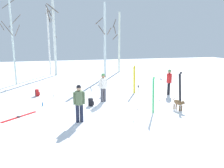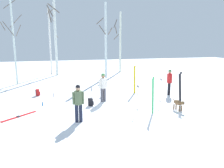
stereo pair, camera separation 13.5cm
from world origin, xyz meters
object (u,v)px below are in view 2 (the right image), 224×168
at_px(person_0, 103,86).
at_px(dog, 179,103).
at_px(backpack_0, 91,102).
at_px(ski_pair_planted_0, 153,95).
at_px(birch_tree_2, 14,41).
at_px(birch_tree_3, 50,41).
at_px(ski_pair_lying_0, 79,98).
at_px(ski_pair_lying_1, 19,116).
at_px(water_bottle_1, 43,104).
at_px(ski_pair_planted_2, 180,89).
at_px(person_2, 169,80).
at_px(backpack_1, 103,93).
at_px(water_bottle_0, 53,95).
at_px(ski_poles_0, 161,90).
at_px(backpack_2, 38,93).
at_px(birch_tree_5, 106,40).
at_px(birch_tree_6, 120,42).
at_px(ski_pair_planted_1, 135,80).
at_px(ski_poles_1, 138,97).
at_px(person_1, 78,101).
at_px(birch_tree_4, 55,37).

height_order(person_0, dog, person_0).
bearing_deg(backpack_0, ski_pair_planted_0, -35.44).
xyz_separation_m(birch_tree_2, birch_tree_3, (2.74, 4.87, -0.01)).
distance_m(person_0, birch_tree_2, 9.45).
height_order(ski_pair_lying_0, birch_tree_3, birch_tree_3).
relative_size(ski_pair_lying_1, water_bottle_1, 6.77).
relative_size(ski_pair_planted_2, water_bottle_1, 8.56).
xyz_separation_m(person_2, backpack_1, (-4.42, 0.56, -0.77)).
bearing_deg(water_bottle_0, person_2, -9.68).
relative_size(ski_poles_0, water_bottle_1, 6.46).
xyz_separation_m(backpack_0, backpack_2, (-3.07, 3.10, 0.00)).
distance_m(person_0, ski_poles_0, 3.41).
relative_size(ski_pair_lying_1, birch_tree_3, 0.22).
relative_size(ski_pair_planted_2, birch_tree_5, 0.27).
height_order(backpack_2, water_bottle_0, backpack_2).
bearing_deg(ski_poles_0, dog, -82.34).
distance_m(ski_pair_lying_0, birch_tree_6, 12.74).
bearing_deg(ski_pair_planted_0, ski_pair_planted_1, 82.28).
distance_m(dog, birch_tree_5, 11.28).
height_order(ski_pair_planted_1, ski_pair_planted_2, ski_pair_planted_1).
bearing_deg(ski_pair_planted_1, birch_tree_6, 79.16).
height_order(dog, ski_pair_planted_2, ski_pair_planted_2).
bearing_deg(water_bottle_1, backpack_2, 100.13).
distance_m(person_2, water_bottle_1, 8.21).
bearing_deg(birch_tree_5, birch_tree_2, -171.39).
distance_m(ski_pair_planted_0, ski_pair_lying_0, 5.03).
xyz_separation_m(ski_pair_lying_0, birch_tree_3, (-1.84, 10.76, 3.56)).
distance_m(ski_pair_lying_1, backpack_2, 4.05).
bearing_deg(birch_tree_5, ski_poles_1, -93.58).
bearing_deg(ski_poles_1, ski_pair_lying_0, 129.57).
bearing_deg(backpack_1, water_bottle_0, 166.93).
bearing_deg(birch_tree_3, ski_pair_planted_1, -61.01).
height_order(water_bottle_0, water_bottle_1, water_bottle_0).
bearing_deg(ski_poles_0, birch_tree_2, 139.24).
distance_m(person_1, birch_tree_4, 14.34).
distance_m(ski_pair_planted_1, backpack_0, 4.09).
relative_size(person_0, ski_pair_planted_2, 0.90).
xyz_separation_m(person_0, person_2, (4.66, 0.54, 0.00)).
relative_size(ski_pair_lying_0, birch_tree_6, 0.24).
xyz_separation_m(person_0, ski_pair_lying_0, (-1.32, 1.02, -0.97)).
relative_size(ski_pair_lying_0, ski_poles_0, 1.11).
xyz_separation_m(water_bottle_0, birch_tree_5, (4.91, 6.27, 3.50)).
distance_m(person_0, ski_pair_lying_0, 1.93).
height_order(person_0, birch_tree_4, birch_tree_4).
height_order(dog, ski_pair_planted_1, ski_pair_planted_1).
distance_m(ski_pair_planted_1, ski_pair_planted_2, 3.58).
bearing_deg(person_0, backpack_1, 78.05).
xyz_separation_m(person_1, ski_pair_planted_0, (3.72, 0.29, -0.06)).
distance_m(ski_poles_0, water_bottle_0, 6.82).
height_order(ski_pair_planted_0, birch_tree_3, birch_tree_3).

